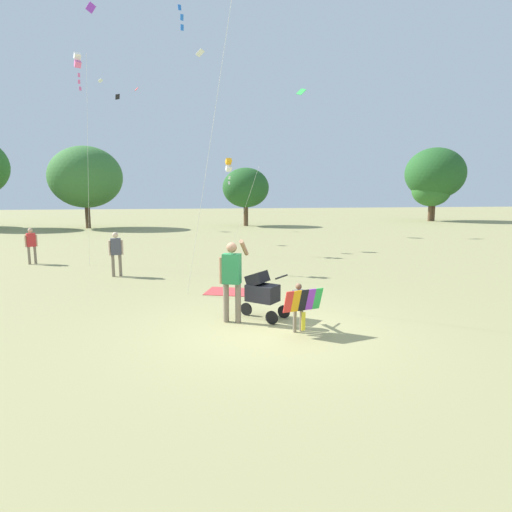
{
  "coord_description": "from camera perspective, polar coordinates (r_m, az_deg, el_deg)",
  "views": [
    {
      "loc": [
        -1.52,
        -8.04,
        2.72
      ],
      "look_at": [
        -0.01,
        1.22,
        1.3
      ],
      "focal_mm": 30.23,
      "sensor_mm": 36.0,
      "label": 1
    }
  ],
  "objects": [
    {
      "name": "kite_orange_delta",
      "position": [
        18.7,
        -3.61,
        11.84
      ],
      "size": [
        1.12,
        2.11,
        4.11
      ],
      "color": "#F4A319",
      "rests_on": "ground"
    },
    {
      "name": "treeline_distant",
      "position": [
        34.94,
        -9.99,
        10.18
      ],
      "size": [
        44.91,
        7.83,
        6.61
      ],
      "color": "brown",
      "rests_on": "ground"
    },
    {
      "name": "kite_green_novelty",
      "position": [
        17.46,
        -22.51,
        22.39
      ],
      "size": [
        0.73,
        1.51,
        7.47
      ],
      "color": "white",
      "rests_on": "ground"
    },
    {
      "name": "distant_kites_cluster",
      "position": [
        30.86,
        -14.61,
        25.43
      ],
      "size": [
        23.62,
        13.58,
        10.06
      ],
      "color": "white"
    },
    {
      "name": "child_with_butterfly_kite",
      "position": [
        8.36,
        5.79,
        -6.19
      ],
      "size": [
        0.81,
        0.44,
        0.96
      ],
      "color": "#7F705B",
      "rests_on": "ground"
    },
    {
      "name": "person_sitting_far",
      "position": [
        14.43,
        -18.04,
        0.71
      ],
      "size": [
        0.45,
        0.25,
        1.43
      ],
      "color": "#7F705B",
      "rests_on": "ground"
    },
    {
      "name": "stroller",
      "position": [
        9.24,
        0.75,
        -4.61
      ],
      "size": [
        1.01,
        0.94,
        1.03
      ],
      "color": "black",
      "rests_on": "ground"
    },
    {
      "name": "person_red_shirt",
      "position": [
        18.13,
        -27.61,
        1.54
      ],
      "size": [
        0.39,
        0.3,
        1.35
      ],
      "color": "#7F705B",
      "rests_on": "ground"
    },
    {
      "name": "picnic_blanket",
      "position": [
        11.79,
        -3.73,
        -4.71
      ],
      "size": [
        1.4,
        1.28,
        0.02
      ],
      "primitive_type": "cube",
      "rotation": [
        0.0,
        0.0,
        -0.33
      ],
      "color": "#CC3D3D",
      "rests_on": "ground"
    },
    {
      "name": "ground_plane",
      "position": [
        8.62,
        1.41,
        -9.78
      ],
      "size": [
        120.0,
        120.0,
        0.0
      ],
      "primitive_type": "plane",
      "color": "#938E5B"
    },
    {
      "name": "person_adult_flyer",
      "position": [
        8.88,
        -3.21,
        -2.47
      ],
      "size": [
        0.65,
        0.5,
        1.76
      ],
      "color": "#7F705B",
      "rests_on": "ground"
    }
  ]
}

